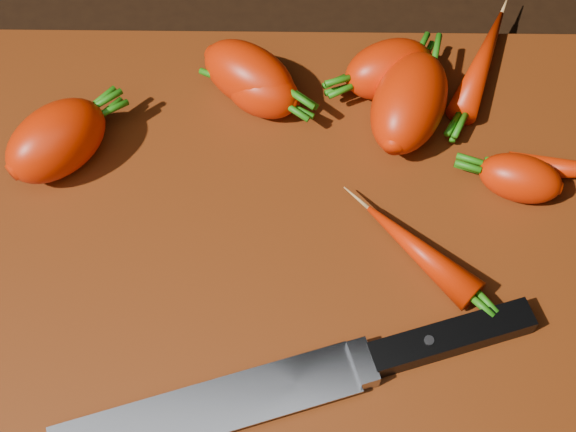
{
  "coord_description": "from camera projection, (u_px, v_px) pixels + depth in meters",
  "views": [
    {
      "loc": [
        0.0,
        -0.27,
        0.51
      ],
      "look_at": [
        0.0,
        0.01,
        0.03
      ],
      "focal_mm": 50.0,
      "sensor_mm": 36.0,
      "label": 1
    }
  ],
  "objects": [
    {
      "name": "ground",
      "position": [
        288.0,
        252.0,
        0.59
      ],
      "size": [
        2.0,
        2.0,
        0.01
      ],
      "primitive_type": "cube",
      "color": "black"
    },
    {
      "name": "cutting_board",
      "position": [
        288.0,
        245.0,
        0.58
      ],
      "size": [
        0.5,
        0.4,
        0.01
      ],
      "primitive_type": "cube",
      "color": "#55230B",
      "rests_on": "ground"
    },
    {
      "name": "carrot_0",
      "position": [
        56.0,
        141.0,
        0.58
      ],
      "size": [
        0.09,
        0.09,
        0.05
      ],
      "primitive_type": "ellipsoid",
      "rotation": [
        0.0,
        0.0,
        0.8
      ],
      "color": "red",
      "rests_on": "cutting_board"
    },
    {
      "name": "carrot_1",
      "position": [
        262.0,
        91.0,
        0.61
      ],
      "size": [
        0.07,
        0.06,
        0.04
      ],
      "primitive_type": "ellipsoid",
      "rotation": [
        0.0,
        0.0,
        2.7
      ],
      "color": "red",
      "rests_on": "cutting_board"
    },
    {
      "name": "carrot_2",
      "position": [
        249.0,
        75.0,
        0.62
      ],
      "size": [
        0.09,
        0.09,
        0.05
      ],
      "primitive_type": "ellipsoid",
      "rotation": [
        0.0,
        0.0,
        -0.63
      ],
      "color": "red",
      "rests_on": "cutting_board"
    },
    {
      "name": "carrot_3",
      "position": [
        409.0,
        102.0,
        0.6
      ],
      "size": [
        0.08,
        0.1,
        0.05
      ],
      "primitive_type": "ellipsoid",
      "rotation": [
        0.0,
        0.0,
        1.22
      ],
      "color": "red",
      "rests_on": "cutting_board"
    },
    {
      "name": "carrot_4",
      "position": [
        388.0,
        69.0,
        0.62
      ],
      "size": [
        0.08,
        0.07,
        0.04
      ],
      "primitive_type": "ellipsoid",
      "rotation": [
        0.0,
        0.0,
        3.55
      ],
      "color": "red",
      "rests_on": "cutting_board"
    },
    {
      "name": "carrot_5",
      "position": [
        520.0,
        178.0,
        0.58
      ],
      "size": [
        0.07,
        0.05,
        0.04
      ],
      "primitive_type": "ellipsoid",
      "rotation": [
        0.0,
        0.0,
        2.85
      ],
      "color": "red",
      "rests_on": "cutting_board"
    },
    {
      "name": "carrot_6",
      "position": [
        482.0,
        62.0,
        0.64
      ],
      "size": [
        0.07,
        0.12,
        0.02
      ],
      "primitive_type": "ellipsoid",
      "rotation": [
        0.0,
        0.0,
        1.18
      ],
      "color": "red",
      "rests_on": "cutting_board"
    },
    {
      "name": "carrot_8",
      "position": [
        420.0,
        251.0,
        0.55
      ],
      "size": [
        0.09,
        0.09,
        0.03
      ],
      "primitive_type": "ellipsoid",
      "rotation": [
        0.0,
        0.0,
        2.35
      ],
      "color": "red",
      "rests_on": "cutting_board"
    },
    {
      "name": "knife",
      "position": [
        237.0,
        401.0,
        0.5
      ],
      "size": [
        0.31,
        0.12,
        0.02
      ],
      "rotation": [
        0.0,
        0.0,
        0.31
      ],
      "color": "gray",
      "rests_on": "cutting_board"
    }
  ]
}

